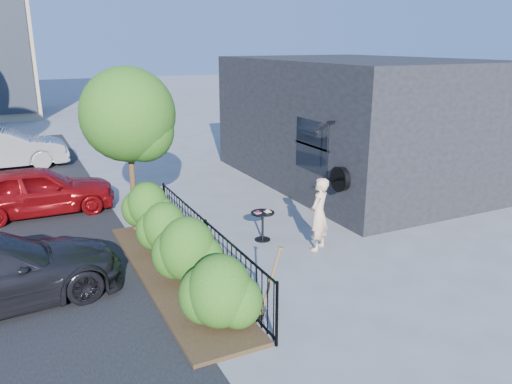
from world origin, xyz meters
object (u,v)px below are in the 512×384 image
cafe_table (263,221)px  shovel (269,288)px  car_red (38,190)px  patio_tree (131,120)px  car_silver (1,149)px  woman (319,214)px

cafe_table → shovel: 3.53m
shovel → car_red: (-3.07, 7.55, 0.09)m
patio_tree → shovel: patio_tree is taller
shovel → car_silver: car_silver is taller
car_red → car_silver: size_ratio=0.86×
shovel → patio_tree: bearing=101.1°
cafe_table → car_silver: size_ratio=0.16×
woman → car_red: size_ratio=0.42×
patio_tree → shovel: 5.56m
car_silver → patio_tree: bearing=-159.5°
shovel → car_silver: 14.16m
woman → shovel: woman is taller
car_red → car_silver: car_silver is taller
woman → shovel: size_ratio=1.25×
cafe_table → car_silver: car_silver is taller
patio_tree → car_silver: (-2.96, 8.58, -2.01)m
car_silver → cafe_table: bearing=-150.9°
woman → car_red: bearing=-79.3°
cafe_table → car_silver: 11.75m
shovel → car_red: size_ratio=0.34×
patio_tree → shovel: bearing=-78.9°
car_silver → shovel: bearing=-162.4°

